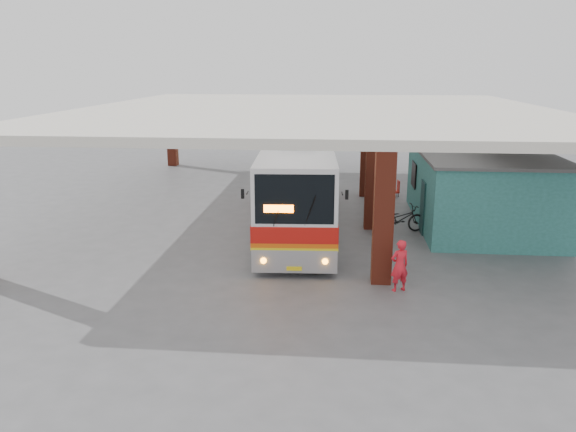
# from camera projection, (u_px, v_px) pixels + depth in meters

# --- Properties ---
(ground) EXTENTS (90.00, 90.00, 0.00)m
(ground) POSITION_uv_depth(u_px,v_px,m) (292.00, 248.00, 20.58)
(ground) COLOR #515154
(ground) RESTS_ON ground
(brick_columns) EXTENTS (20.10, 21.60, 4.35)m
(brick_columns) POSITION_uv_depth(u_px,v_px,m) (334.00, 167.00, 24.70)
(brick_columns) COLOR maroon
(brick_columns) RESTS_ON ground
(canopy_roof) EXTENTS (21.00, 23.00, 0.30)m
(canopy_roof) POSITION_uv_depth(u_px,v_px,m) (316.00, 111.00, 25.62)
(canopy_roof) COLOR silver
(canopy_roof) RESTS_ON brick_columns
(shop_building) EXTENTS (5.20, 8.20, 3.11)m
(shop_building) POSITION_uv_depth(u_px,v_px,m) (480.00, 188.00, 23.35)
(shop_building) COLOR #2C6F65
(shop_building) RESTS_ON ground
(coach_bus) EXTENTS (3.42, 13.02, 3.76)m
(coach_bus) POSITION_uv_depth(u_px,v_px,m) (298.00, 181.00, 23.26)
(coach_bus) COLOR silver
(coach_bus) RESTS_ON ground
(motorcycle) EXTENTS (2.26, 1.44, 1.12)m
(motorcycle) POSITION_uv_depth(u_px,v_px,m) (400.00, 219.00, 22.41)
(motorcycle) COLOR black
(motorcycle) RESTS_ON ground
(pedestrian) EXTENTS (0.68, 0.58, 1.58)m
(pedestrian) POSITION_uv_depth(u_px,v_px,m) (400.00, 266.00, 16.53)
(pedestrian) COLOR red
(pedestrian) RESTS_ON ground
(red_chair) EXTENTS (0.49, 0.49, 0.83)m
(red_chair) POSITION_uv_depth(u_px,v_px,m) (396.00, 189.00, 28.65)
(red_chair) COLOR red
(red_chair) RESTS_ON ground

